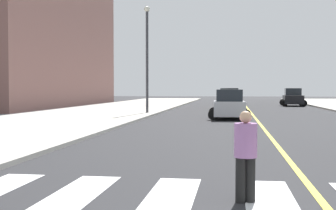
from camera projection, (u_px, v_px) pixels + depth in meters
name	position (u px, v px, depth m)	size (l,w,h in m)	color
sidewalk_kerb_west	(39.00, 123.00, 25.21)	(10.00, 120.00, 0.15)	#B2ADA3
crosswalk_paint	(326.00, 207.00, 7.69)	(13.50, 4.00, 0.01)	silver
lane_divider_paint	(248.00, 109.00, 43.32)	(0.16, 80.00, 0.01)	yellow
low_rise_brick_west	(10.00, 21.00, 52.20)	(16.00, 32.00, 19.54)	brown
car_green_second	(231.00, 97.00, 58.60)	(2.84, 4.54, 2.03)	#236B42
car_yellow_third	(230.00, 99.00, 45.30)	(2.92, 4.57, 2.01)	gold
car_black_fourth	(293.00, 98.00, 51.54)	(2.96, 4.61, 2.02)	black
car_silver_fifth	(229.00, 105.00, 29.74)	(2.79, 4.38, 1.93)	#B7B7BC
pedestrian_crossing	(246.00, 152.00, 7.96)	(0.40, 0.40, 1.62)	black
street_lamp	(147.00, 51.00, 34.57)	(0.44, 0.44, 8.10)	#38383D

